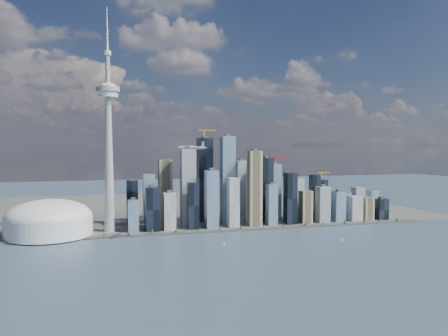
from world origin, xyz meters
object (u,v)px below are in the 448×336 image
object	(u,v)px
dome_stadium	(49,220)
sailboat_west	(224,244)
sailboat_east	(342,239)
needle_tower	(109,138)
airplane	(192,147)

from	to	relation	value
dome_stadium	sailboat_west	distance (m)	430.01
sailboat_west	sailboat_east	world-z (taller)	sailboat_west
needle_tower	airplane	world-z (taller)	needle_tower
needle_tower	dome_stadium	world-z (taller)	needle_tower
sailboat_west	needle_tower	bearing A→B (deg)	152.37
dome_stadium	sailboat_east	size ratio (longest dim) A/B	24.15
needle_tower	sailboat_west	size ratio (longest dim) A/B	53.38
dome_stadium	sailboat_east	bearing A→B (deg)	-18.74
dome_stadium	sailboat_east	distance (m)	690.68
dome_stadium	airplane	size ratio (longest dim) A/B	3.08
dome_stadium	sailboat_west	world-z (taller)	dome_stadium
airplane	dome_stadium	bearing A→B (deg)	178.82
sailboat_east	sailboat_west	bearing A→B (deg)	162.36
needle_tower	sailboat_east	bearing A→B (deg)	-24.29
needle_tower	dome_stadium	size ratio (longest dim) A/B	2.75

